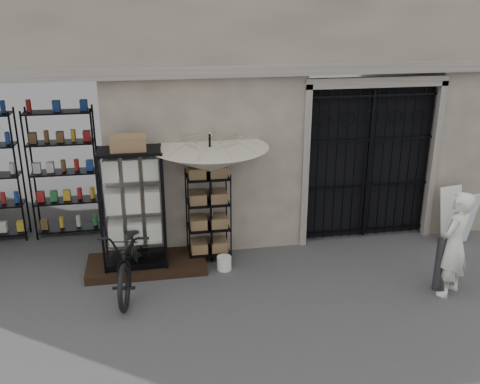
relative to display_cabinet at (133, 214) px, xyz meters
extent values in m
plane|color=#242427|center=(2.56, -1.51, -1.04)|extent=(80.00, 80.00, 0.00)
cube|color=black|center=(-1.94, 1.29, 0.46)|extent=(3.00, 1.70, 3.00)
cube|color=black|center=(-1.99, 1.79, 0.21)|extent=(2.70, 0.50, 2.50)
cube|color=black|center=(4.31, 0.77, 0.46)|extent=(2.50, 0.06, 3.00)
cube|color=black|center=(4.31, 0.61, 0.41)|extent=(0.05, 0.05, 2.80)
cube|color=black|center=(0.16, 0.04, -0.96)|extent=(2.00, 0.90, 0.15)
cube|color=black|center=(0.00, 0.01, -0.83)|extent=(1.12, 0.85, 0.11)
cube|color=silver|center=(-0.08, -0.29, 0.10)|extent=(0.89, 0.27, 1.85)
cube|color=silver|center=(0.00, 0.01, -0.01)|extent=(0.93, 0.65, 1.54)
cube|color=olive|center=(0.00, 0.01, 1.15)|extent=(0.64, 0.55, 0.22)
cube|color=black|center=(1.27, 0.23, -0.22)|extent=(0.78, 0.60, 1.63)
cube|color=olive|center=(1.27, 0.23, -0.28)|extent=(0.66, 0.49, 1.22)
cylinder|color=black|center=(1.30, 0.10, 0.11)|extent=(0.05, 0.05, 2.31)
imported|color=beige|center=(1.30, 0.10, 0.95)|extent=(2.06, 2.09, 1.55)
cylinder|color=silver|center=(1.47, -0.22, -0.92)|extent=(0.33, 0.33, 0.24)
imported|color=black|center=(-0.05, -0.51, -1.04)|extent=(0.90, 1.22, 2.15)
cylinder|color=#494B50|center=(4.72, -1.48, -0.58)|extent=(0.18, 0.18, 0.91)
imported|color=silver|center=(4.81, -1.63, -1.04)|extent=(1.47, 1.75, 0.41)
cube|color=silver|center=(5.95, -0.10, -0.50)|extent=(0.53, 0.33, 1.04)
cube|color=silver|center=(5.89, 0.21, -0.50)|extent=(0.53, 0.33, 1.04)
camera|label=1|loc=(0.30, -8.30, 3.33)|focal=40.00mm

